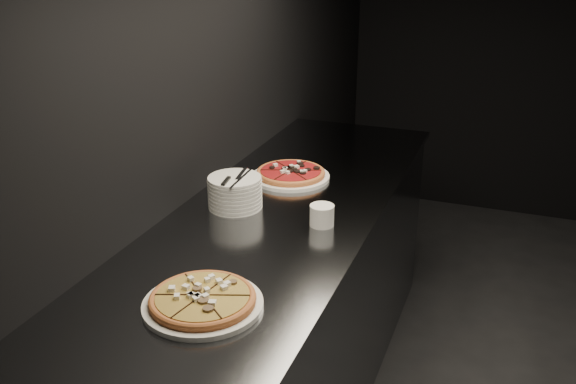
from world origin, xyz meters
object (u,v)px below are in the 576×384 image
(cutlery, at_px, (235,178))
(plate_stack, at_px, (235,192))
(counter, at_px, (280,313))
(pizza_mushroom, at_px, (203,301))
(ramekin, at_px, (322,215))
(pizza_tomato, at_px, (291,174))

(cutlery, bearing_deg, plate_stack, 108.65)
(counter, bearing_deg, pizza_mushroom, -86.14)
(counter, distance_m, plate_stack, 0.55)
(counter, distance_m, ramekin, 0.54)
(cutlery, bearing_deg, counter, 8.41)
(pizza_mushroom, xyz_separation_m, ramekin, (0.15, 0.63, 0.02))
(pizza_mushroom, bearing_deg, plate_stack, 107.74)
(pizza_mushroom, xyz_separation_m, pizza_tomato, (-0.12, 1.03, -0.00))
(counter, xyz_separation_m, pizza_tomato, (-0.08, 0.32, 0.48))
(counter, xyz_separation_m, pizza_mushroom, (0.05, -0.71, 0.48))
(counter, relative_size, cutlery, 11.16)
(cutlery, xyz_separation_m, ramekin, (0.35, -0.02, -0.08))
(counter, distance_m, cutlery, 0.61)
(counter, height_order, pizza_tomato, pizza_tomato)
(pizza_mushroom, bearing_deg, ramekin, 77.08)
(ramekin, bearing_deg, pizza_mushroom, -102.92)
(pizza_mushroom, bearing_deg, pizza_tomato, 96.80)
(cutlery, bearing_deg, pizza_tomato, 68.38)
(pizza_tomato, xyz_separation_m, plate_stack, (-0.09, -0.36, 0.04))
(pizza_mushroom, xyz_separation_m, cutlery, (-0.21, 0.66, 0.10))
(pizza_mushroom, height_order, pizza_tomato, pizza_mushroom)
(pizza_tomato, distance_m, ramekin, 0.48)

